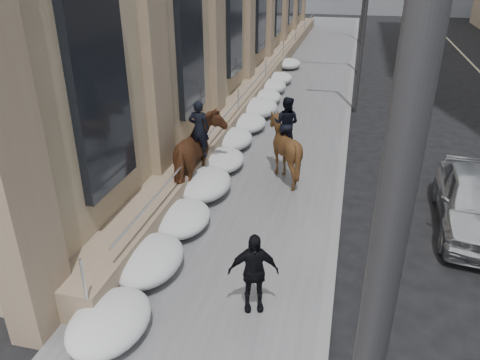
% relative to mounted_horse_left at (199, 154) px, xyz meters
% --- Properties ---
extents(ground, '(140.00, 140.00, 0.00)m').
position_rel_mounted_horse_left_xyz_m(ground, '(1.63, -4.33, -1.31)').
color(ground, black).
rests_on(ground, ground).
extents(sidewalk, '(5.00, 80.00, 0.12)m').
position_rel_mounted_horse_left_xyz_m(sidewalk, '(1.63, 5.67, -1.25)').
color(sidewalk, '#59585B').
rests_on(sidewalk, ground).
extents(curb, '(0.24, 80.00, 0.12)m').
position_rel_mounted_horse_left_xyz_m(curb, '(4.25, 5.67, -1.25)').
color(curb, slate).
rests_on(curb, ground).
extents(streetlight_mid, '(1.71, 0.24, 8.00)m').
position_rel_mounted_horse_left_xyz_m(streetlight_mid, '(4.37, 9.67, 3.27)').
color(streetlight_mid, '#2D2D30').
rests_on(streetlight_mid, ground).
extents(traffic_signal, '(4.10, 0.22, 6.00)m').
position_rel_mounted_horse_left_xyz_m(traffic_signal, '(3.70, 17.67, 2.70)').
color(traffic_signal, '#2D2D30').
rests_on(traffic_signal, ground).
extents(snow_bank, '(1.70, 18.10, 0.76)m').
position_rel_mounted_horse_left_xyz_m(snow_bank, '(0.20, 3.78, -0.84)').
color(snow_bank, silver).
rests_on(snow_bank, sidewalk).
extents(mounted_horse_left, '(1.34, 2.75, 2.80)m').
position_rel_mounted_horse_left_xyz_m(mounted_horse_left, '(0.00, 0.00, 0.00)').
color(mounted_horse_left, '#4A2916').
rests_on(mounted_horse_left, sidewalk).
extents(mounted_horse_right, '(1.91, 2.07, 2.66)m').
position_rel_mounted_horse_left_xyz_m(mounted_horse_right, '(2.36, 1.50, -0.07)').
color(mounted_horse_right, '#3E2611').
rests_on(mounted_horse_right, sidewalk).
extents(pedestrian, '(1.11, 0.70, 1.76)m').
position_rel_mounted_horse_left_xyz_m(pedestrian, '(2.73, -4.93, -0.30)').
color(pedestrian, black).
rests_on(pedestrian, sidewalk).
extents(car_silver, '(2.24, 4.87, 1.62)m').
position_rel_mounted_horse_left_xyz_m(car_silver, '(7.82, -0.25, -0.50)').
color(car_silver, '#ADB1B5').
rests_on(car_silver, ground).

